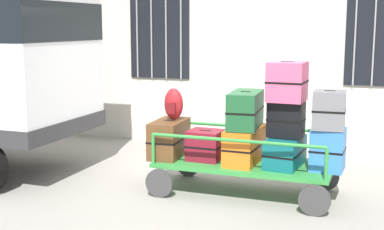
{
  "coord_description": "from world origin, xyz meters",
  "views": [
    {
      "loc": [
        2.3,
        -6.85,
        2.24
      ],
      "look_at": [
        -0.19,
        -0.17,
        1.03
      ],
      "focal_mm": 49.52,
      "sensor_mm": 36.0,
      "label": 1
    }
  ],
  "objects_px": {
    "suitcase_right_bottom": "(328,149)",
    "suitcase_center_middle": "(245,110)",
    "suitcase_midright_bottom": "(285,152)",
    "suitcase_right_middle": "(329,110)",
    "suitcase_midright_top": "(287,82)",
    "backpack": "(174,104)",
    "luggage_cart": "(244,168)",
    "suitcase_midright_middle": "(286,119)",
    "suitcase_center_bottom": "(245,145)",
    "suitcase_midleft_bottom": "(205,145)",
    "suitcase_left_bottom": "(169,138)"
  },
  "relations": [
    {
      "from": "suitcase_right_bottom",
      "to": "suitcase_center_middle",
      "type": "bearing_deg",
      "value": 179.95
    },
    {
      "from": "suitcase_midright_bottom",
      "to": "suitcase_right_middle",
      "type": "xyz_separation_m",
      "value": [
        0.54,
        -0.05,
        0.59
      ]
    },
    {
      "from": "suitcase_midright_bottom",
      "to": "suitcase_midright_top",
      "type": "height_order",
      "value": "suitcase_midright_top"
    },
    {
      "from": "backpack",
      "to": "suitcase_midright_top",
      "type": "bearing_deg",
      "value": -0.34
    },
    {
      "from": "luggage_cart",
      "to": "backpack",
      "type": "bearing_deg",
      "value": 178.51
    },
    {
      "from": "suitcase_center_middle",
      "to": "suitcase_midright_middle",
      "type": "bearing_deg",
      "value": -0.24
    },
    {
      "from": "suitcase_midright_bottom",
      "to": "suitcase_midright_middle",
      "type": "height_order",
      "value": "suitcase_midright_middle"
    },
    {
      "from": "suitcase_center_bottom",
      "to": "suitcase_right_middle",
      "type": "relative_size",
      "value": 1.8
    },
    {
      "from": "suitcase_center_middle",
      "to": "suitcase_midright_middle",
      "type": "distance_m",
      "value": 0.55
    },
    {
      "from": "luggage_cart",
      "to": "suitcase_center_bottom",
      "type": "bearing_deg",
      "value": 90.0
    },
    {
      "from": "backpack",
      "to": "suitcase_center_middle",
      "type": "bearing_deg",
      "value": -0.57
    },
    {
      "from": "suitcase_center_middle",
      "to": "suitcase_midright_bottom",
      "type": "height_order",
      "value": "suitcase_center_middle"
    },
    {
      "from": "suitcase_right_middle",
      "to": "suitcase_midleft_bottom",
      "type": "bearing_deg",
      "value": -179.96
    },
    {
      "from": "luggage_cart",
      "to": "suitcase_midleft_bottom",
      "type": "xyz_separation_m",
      "value": [
        -0.54,
        -0.03,
        0.28
      ]
    },
    {
      "from": "suitcase_midright_middle",
      "to": "suitcase_right_middle",
      "type": "bearing_deg",
      "value": -4.75
    },
    {
      "from": "suitcase_center_middle",
      "to": "suitcase_right_bottom",
      "type": "distance_m",
      "value": 1.17
    },
    {
      "from": "suitcase_midright_bottom",
      "to": "backpack",
      "type": "bearing_deg",
      "value": 179.56
    },
    {
      "from": "suitcase_midleft_bottom",
      "to": "suitcase_right_middle",
      "type": "relative_size",
      "value": 0.97
    },
    {
      "from": "suitcase_center_bottom",
      "to": "suitcase_midright_top",
      "type": "distance_m",
      "value": 1.02
    },
    {
      "from": "suitcase_center_bottom",
      "to": "suitcase_center_middle",
      "type": "relative_size",
      "value": 1.06
    },
    {
      "from": "suitcase_right_middle",
      "to": "suitcase_midright_middle",
      "type": "bearing_deg",
      "value": 175.25
    },
    {
      "from": "suitcase_left_bottom",
      "to": "suitcase_midright_middle",
      "type": "bearing_deg",
      "value": 1.35
    },
    {
      "from": "suitcase_midright_middle",
      "to": "suitcase_right_bottom",
      "type": "distance_m",
      "value": 0.64
    },
    {
      "from": "suitcase_right_bottom",
      "to": "suitcase_midleft_bottom",
      "type": "bearing_deg",
      "value": -178.32
    },
    {
      "from": "luggage_cart",
      "to": "suitcase_center_bottom",
      "type": "distance_m",
      "value": 0.31
    },
    {
      "from": "suitcase_left_bottom",
      "to": "suitcase_midright_top",
      "type": "bearing_deg",
      "value": 1.46
    },
    {
      "from": "suitcase_center_middle",
      "to": "backpack",
      "type": "xyz_separation_m",
      "value": [
        -1.03,
        0.01,
        0.02
      ]
    },
    {
      "from": "suitcase_midleft_bottom",
      "to": "suitcase_right_middle",
      "type": "distance_m",
      "value": 1.72
    },
    {
      "from": "suitcase_midleft_bottom",
      "to": "suitcase_right_bottom",
      "type": "height_order",
      "value": "suitcase_right_bottom"
    },
    {
      "from": "suitcase_midleft_bottom",
      "to": "suitcase_center_middle",
      "type": "xyz_separation_m",
      "value": [
        0.54,
        0.05,
        0.51
      ]
    },
    {
      "from": "luggage_cart",
      "to": "suitcase_right_middle",
      "type": "bearing_deg",
      "value": -1.62
    },
    {
      "from": "suitcase_midright_bottom",
      "to": "suitcase_left_bottom",
      "type": "bearing_deg",
      "value": -178.64
    },
    {
      "from": "luggage_cart",
      "to": "suitcase_right_bottom",
      "type": "distance_m",
      "value": 1.13
    },
    {
      "from": "suitcase_midleft_bottom",
      "to": "suitcase_midright_middle",
      "type": "bearing_deg",
      "value": 2.45
    },
    {
      "from": "suitcase_right_bottom",
      "to": "backpack",
      "type": "bearing_deg",
      "value": 179.7
    },
    {
      "from": "backpack",
      "to": "suitcase_midleft_bottom",
      "type": "bearing_deg",
      "value": -6.81
    },
    {
      "from": "suitcase_left_bottom",
      "to": "suitcase_midright_top",
      "type": "height_order",
      "value": "suitcase_midright_top"
    },
    {
      "from": "suitcase_midright_middle",
      "to": "suitcase_right_middle",
      "type": "xyz_separation_m",
      "value": [
        0.54,
        -0.04,
        0.16
      ]
    },
    {
      "from": "suitcase_midleft_bottom",
      "to": "backpack",
      "type": "bearing_deg",
      "value": 173.19
    },
    {
      "from": "suitcase_midleft_bottom",
      "to": "suitcase_midright_top",
      "type": "bearing_deg",
      "value": 2.61
    },
    {
      "from": "suitcase_center_bottom",
      "to": "suitcase_right_bottom",
      "type": "height_order",
      "value": "suitcase_right_bottom"
    },
    {
      "from": "suitcase_center_middle",
      "to": "suitcase_midright_bottom",
      "type": "xyz_separation_m",
      "value": [
        0.54,
        -0.0,
        -0.53
      ]
    },
    {
      "from": "suitcase_center_middle",
      "to": "suitcase_midright_top",
      "type": "bearing_deg",
      "value": 0.1
    },
    {
      "from": "suitcase_midright_top",
      "to": "backpack",
      "type": "bearing_deg",
      "value": 179.66
    },
    {
      "from": "luggage_cart",
      "to": "suitcase_midright_middle",
      "type": "height_order",
      "value": "suitcase_midright_middle"
    },
    {
      "from": "suitcase_center_bottom",
      "to": "backpack",
      "type": "relative_size",
      "value": 1.97
    },
    {
      "from": "suitcase_midleft_bottom",
      "to": "suitcase_midright_middle",
      "type": "xyz_separation_m",
      "value": [
        1.08,
        0.05,
        0.41
      ]
    },
    {
      "from": "suitcase_center_bottom",
      "to": "suitcase_right_middle",
      "type": "bearing_deg",
      "value": -2.88
    },
    {
      "from": "suitcase_right_middle",
      "to": "suitcase_midright_bottom",
      "type": "bearing_deg",
      "value": 175.21
    },
    {
      "from": "suitcase_center_middle",
      "to": "suitcase_left_bottom",
      "type": "bearing_deg",
      "value": -177.86
    }
  ]
}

